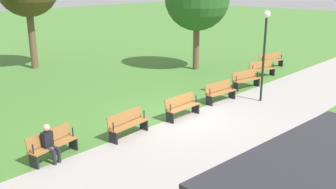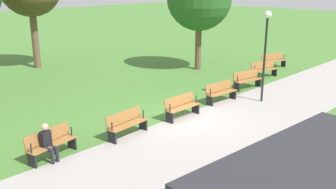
# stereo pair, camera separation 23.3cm
# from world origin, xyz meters

# --- Properties ---
(ground_plane) EXTENTS (120.00, 120.00, 0.00)m
(ground_plane) POSITION_xyz_m (0.00, 0.00, 0.00)
(ground_plane) COLOR #477A33
(path_paving) EXTENTS (36.82, 4.13, 0.01)m
(path_paving) POSITION_xyz_m (0.00, 1.82, 0.00)
(path_paving) COLOR #A39E99
(path_paving) RESTS_ON ground
(bench_0) EXTENTS (1.73, 1.05, 0.89)m
(bench_0) POSITION_xyz_m (-10.81, -2.08, 0.47)
(bench_0) COLOR #996633
(bench_0) RESTS_ON ground
(bench_1) EXTENTS (1.74, 0.91, 0.89)m
(bench_1) POSITION_xyz_m (-8.19, -1.20, 0.47)
(bench_1) COLOR #996633
(bench_1) RESTS_ON ground
(bench_2) EXTENTS (1.74, 0.77, 0.89)m
(bench_2) POSITION_xyz_m (-5.50, -0.57, 0.47)
(bench_2) COLOR #996633
(bench_2) RESTS_ON ground
(bench_3) EXTENTS (1.71, 0.63, 0.89)m
(bench_3) POSITION_xyz_m (-2.76, -0.19, 0.47)
(bench_3) COLOR #996633
(bench_3) RESTS_ON ground
(bench_4) EXTENTS (1.68, 0.47, 0.89)m
(bench_4) POSITION_xyz_m (-0.00, -0.07, 0.47)
(bench_4) COLOR #996633
(bench_4) RESTS_ON ground
(bench_5) EXTENTS (1.71, 0.63, 0.89)m
(bench_5) POSITION_xyz_m (2.76, -0.19, 0.47)
(bench_5) COLOR #996633
(bench_5) RESTS_ON ground
(bench_6) EXTENTS (1.74, 0.77, 0.89)m
(bench_6) POSITION_xyz_m (5.50, -0.57, 0.47)
(bench_6) COLOR #996633
(bench_6) RESTS_ON ground
(person_seated) EXTENTS (0.39, 0.56, 1.20)m
(person_seated) POSITION_xyz_m (5.68, -0.40, 0.64)
(person_seated) COLOR black
(person_seated) RESTS_ON ground
(lamp_post) EXTENTS (0.32, 0.32, 4.07)m
(lamp_post) POSITION_xyz_m (-4.12, 1.12, 2.83)
(lamp_post) COLOR black
(lamp_post) RESTS_ON ground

